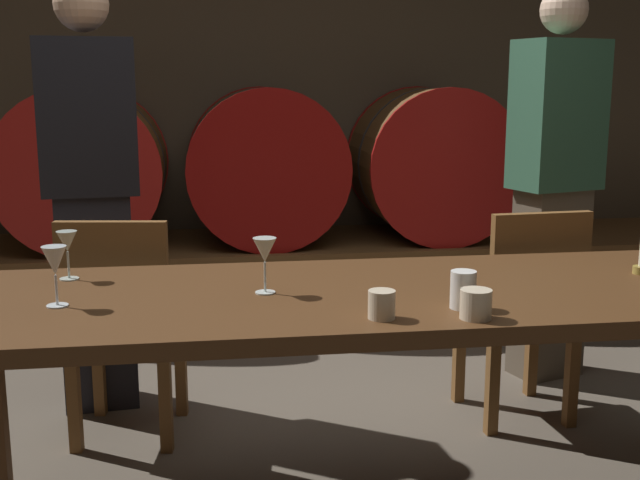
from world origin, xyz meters
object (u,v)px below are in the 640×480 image
(cup_center_right, at_px, (476,304))
(guest_right, at_px, (554,182))
(guest_left, at_px, (92,193))
(cup_center_left, at_px, (463,290))
(cup_far_left, at_px, (382,305))
(wine_glass_right, at_px, (265,252))
(wine_glass_left, at_px, (67,244))
(wine_barrel_right, at_px, (431,163))
(chair_right, at_px, (525,305))
(wine_barrel_left, at_px, (85,168))
(wine_glass_center, at_px, (55,263))
(dining_table, at_px, (370,311))
(chair_left, at_px, (122,319))
(wine_barrel_center, at_px, (265,165))

(cup_center_right, bearing_deg, guest_right, 59.40)
(guest_left, relative_size, cup_center_left, 16.87)
(guest_right, bearing_deg, cup_center_left, 40.49)
(cup_far_left, bearing_deg, cup_center_right, -8.33)
(guest_right, height_order, wine_glass_right, guest_right)
(wine_glass_left, distance_m, cup_center_left, 1.23)
(wine_barrel_right, height_order, chair_right, wine_barrel_right)
(guest_right, xyz_separation_m, cup_center_left, (-0.88, -1.38, -0.11))
(wine_barrel_left, relative_size, cup_center_right, 10.92)
(wine_barrel_left, bearing_deg, guest_left, -80.89)
(chair_right, bearing_deg, cup_center_left, 53.43)
(chair_right, relative_size, wine_glass_center, 5.16)
(guest_right, height_order, cup_far_left, guest_right)
(cup_far_left, relative_size, cup_center_left, 0.72)
(dining_table, height_order, chair_right, chair_right)
(wine_barrel_left, distance_m, cup_center_left, 3.01)
(wine_glass_left, bearing_deg, wine_barrel_left, 96.50)
(wine_barrel_left, xyz_separation_m, wine_glass_left, (0.25, -2.18, -0.01))
(cup_far_left, xyz_separation_m, cup_center_right, (0.25, -0.04, 0.00))
(guest_right, bearing_deg, guest_left, -14.91)
(dining_table, bearing_deg, chair_left, 139.71)
(dining_table, xyz_separation_m, cup_far_left, (-0.03, -0.30, 0.11))
(guest_right, bearing_deg, cup_far_left, 35.14)
(wine_glass_right, xyz_separation_m, cup_center_right, (0.53, -0.34, -0.08))
(guest_right, distance_m, cup_center_right, 1.72)
(wine_glass_right, bearing_deg, chair_left, 125.80)
(wine_barrel_right, bearing_deg, chair_left, -133.84)
(wine_barrel_center, distance_m, wine_glass_left, 2.32)
(wine_barrel_center, xyz_separation_m, cup_far_left, (0.10, -2.74, -0.09))
(wine_glass_center, bearing_deg, wine_barrel_right, 54.50)
(chair_right, relative_size, cup_center_right, 10.50)
(chair_left, bearing_deg, cup_center_left, 145.99)
(dining_table, relative_size, wine_glass_right, 15.46)
(wine_barrel_left, height_order, cup_center_left, wine_barrel_left)
(dining_table, distance_m, cup_center_right, 0.41)
(guest_left, xyz_separation_m, wine_glass_left, (0.03, -0.81, -0.05))
(cup_center_right, bearing_deg, cup_center_left, 91.40)
(cup_far_left, bearing_deg, wine_barrel_right, 71.57)
(cup_far_left, bearing_deg, guest_left, 123.76)
(chair_left, height_order, cup_far_left, chair_left)
(guest_left, bearing_deg, wine_barrel_left, -87.57)
(wine_barrel_center, height_order, guest_right, guest_right)
(chair_left, xyz_separation_m, wine_glass_center, (-0.09, -0.74, 0.39))
(wine_barrel_center, xyz_separation_m, chair_left, (-0.67, -1.76, -0.39))
(guest_left, height_order, wine_glass_right, guest_left)
(wine_barrel_center, relative_size, cup_center_right, 10.92)
(wine_barrel_right, distance_m, wine_glass_right, 2.72)
(guest_left, distance_m, cup_center_right, 1.83)
(dining_table, distance_m, wine_glass_right, 0.37)
(cup_far_left, bearing_deg, chair_right, 49.80)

